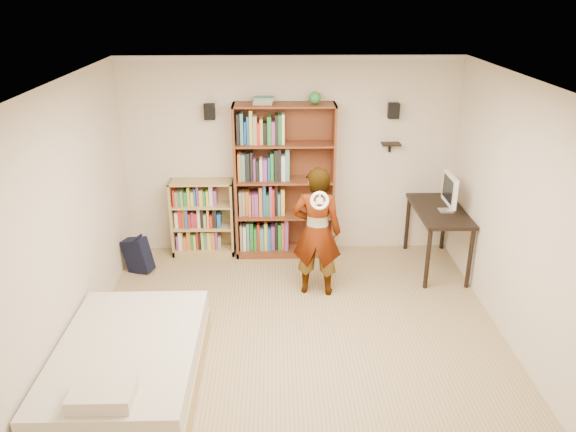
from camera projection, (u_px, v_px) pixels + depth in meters
name	position (u px, v px, depth m)	size (l,w,h in m)	color
ground	(297.00, 350.00, 5.83)	(4.50, 5.00, 0.01)	tan
room_shell	(298.00, 191.00, 5.17)	(4.52, 5.02, 2.71)	beige
crown_molding	(298.00, 91.00, 4.82)	(4.50, 5.00, 0.06)	silver
speaker_left	(210.00, 112.00, 7.27)	(0.14, 0.12, 0.20)	black
speaker_right	(394.00, 111.00, 7.32)	(0.14, 0.12, 0.20)	black
wall_shelf	(391.00, 144.00, 7.50)	(0.25, 0.16, 0.03)	black
tall_bookshelf	(284.00, 182.00, 7.56)	(1.34, 0.39, 2.11)	brown
low_bookshelf	(203.00, 218.00, 7.77)	(0.86, 0.32, 1.07)	tan
computer_desk	(437.00, 238.00, 7.42)	(0.61, 1.23, 0.84)	black
imac	(448.00, 193.00, 7.10)	(0.10, 0.49, 0.49)	white
daybed	(128.00, 361.00, 5.19)	(1.29, 1.99, 0.59)	silver
person	(317.00, 232.00, 6.65)	(0.59, 0.39, 1.61)	black
wii_wheel	(320.00, 201.00, 6.18)	(0.21, 0.21, 0.04)	white
navy_bag	(138.00, 255.00, 7.37)	(0.35, 0.23, 0.48)	black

